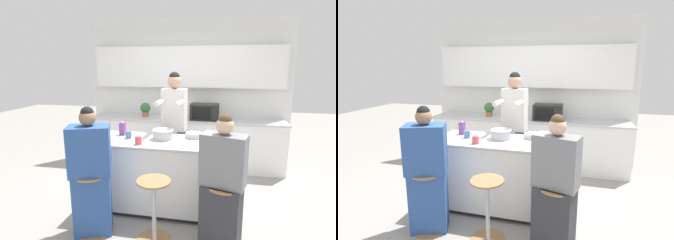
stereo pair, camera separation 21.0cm
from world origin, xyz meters
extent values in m
plane|color=gray|center=(0.00, 0.00, 0.00)|extent=(16.00, 16.00, 0.00)
cube|color=silver|center=(0.00, 1.97, 1.35)|extent=(3.84, 0.06, 2.70)
cube|color=white|center=(0.00, 1.86, 1.83)|extent=(3.53, 0.16, 0.75)
cube|color=white|center=(0.00, 1.60, 0.44)|extent=(3.53, 0.63, 0.87)
cube|color=#BCBCC1|center=(0.00, 1.60, 0.89)|extent=(3.56, 0.66, 0.03)
cube|color=black|center=(0.00, 0.00, 0.03)|extent=(1.65, 0.59, 0.06)
cube|color=white|center=(0.00, 0.00, 0.48)|extent=(1.73, 0.67, 0.84)
cube|color=#BCBCC1|center=(0.00, 0.00, 0.91)|extent=(1.77, 0.71, 0.03)
cylinder|color=#997047|center=(-0.71, -0.67, 0.01)|extent=(0.38, 0.38, 0.01)
cylinder|color=#B7BABC|center=(-0.71, -0.67, 0.35)|extent=(0.04, 0.04, 0.66)
cylinder|color=#997047|center=(-0.71, -0.67, 0.69)|extent=(0.36, 0.36, 0.02)
cylinder|color=#997047|center=(0.00, -0.68, 0.01)|extent=(0.38, 0.38, 0.01)
cylinder|color=#B7BABC|center=(0.00, -0.68, 0.35)|extent=(0.04, 0.04, 0.66)
cylinder|color=#997047|center=(0.00, -0.68, 0.69)|extent=(0.36, 0.36, 0.02)
cylinder|color=#B7BABC|center=(0.71, -0.66, 0.35)|extent=(0.04, 0.04, 0.66)
cylinder|color=#997047|center=(0.71, -0.66, 0.69)|extent=(0.36, 0.36, 0.02)
cube|color=#383842|center=(-0.01, 0.60, 0.46)|extent=(0.31, 0.24, 0.92)
cube|color=silver|center=(-0.01, 0.60, 1.22)|extent=(0.36, 0.25, 0.61)
cylinder|color=silver|center=(-0.17, 0.34, 1.36)|extent=(0.10, 0.34, 0.07)
cylinder|color=silver|center=(0.10, 0.31, 1.36)|extent=(0.10, 0.34, 0.07)
sphere|color=tan|center=(-0.01, 0.60, 1.63)|extent=(0.22, 0.22, 0.20)
sphere|color=black|center=(-0.01, 0.60, 1.68)|extent=(0.17, 0.17, 0.16)
cube|color=#2D5193|center=(-0.71, -0.66, 0.35)|extent=(0.46, 0.38, 0.70)
cube|color=#2D5193|center=(-0.71, -0.66, 0.97)|extent=(0.50, 0.42, 0.53)
sphere|color=#936B4C|center=(-0.71, -0.66, 1.32)|extent=(0.22, 0.22, 0.17)
sphere|color=black|center=(-0.71, -0.66, 1.37)|extent=(0.18, 0.18, 0.14)
cube|color=#333338|center=(0.69, -0.66, 0.35)|extent=(0.44, 0.36, 0.70)
cube|color=slate|center=(0.69, -0.66, 0.96)|extent=(0.47, 0.33, 0.51)
sphere|color=#DBB293|center=(0.69, -0.66, 1.30)|extent=(0.21, 0.21, 0.17)
sphere|color=#513823|center=(0.69, -0.66, 1.35)|extent=(0.17, 0.17, 0.14)
cylinder|color=#B7BABC|center=(-0.06, 0.06, 0.98)|extent=(0.26, 0.26, 0.11)
cylinder|color=#B7BABC|center=(-0.06, 0.06, 1.04)|extent=(0.27, 0.27, 0.01)
cylinder|color=#B7BABC|center=(-0.22, 0.06, 1.02)|extent=(0.05, 0.01, 0.01)
cylinder|color=#B7BABC|center=(0.09, 0.06, 1.02)|extent=(0.05, 0.01, 0.01)
cylinder|color=#B7BABC|center=(0.32, 0.20, 0.96)|extent=(0.22, 0.22, 0.07)
cylinder|color=#DB4C51|center=(-0.30, -0.22, 0.98)|extent=(0.08, 0.08, 0.10)
torus|color=#DB4C51|center=(-0.25, -0.22, 0.98)|extent=(0.04, 0.01, 0.04)
cylinder|color=#4C7099|center=(-0.51, 0.00, 0.97)|extent=(0.07, 0.07, 0.09)
torus|color=#4C7099|center=(-0.46, 0.00, 0.98)|extent=(0.04, 0.01, 0.04)
ellipsoid|color=yellow|center=(0.56, -0.05, 0.95)|extent=(0.11, 0.04, 0.05)
ellipsoid|color=yellow|center=(0.53, -0.02, 0.95)|extent=(0.09, 0.10, 0.05)
ellipsoid|color=yellow|center=(0.59, -0.02, 0.95)|extent=(0.10, 0.10, 0.05)
cube|color=#7A428E|center=(-0.64, 0.16, 1.01)|extent=(0.07, 0.07, 0.17)
cylinder|color=white|center=(-0.64, 0.16, 1.10)|extent=(0.03, 0.03, 0.02)
cube|color=black|center=(0.37, 1.56, 1.04)|extent=(0.51, 0.35, 0.28)
cube|color=black|center=(0.33, 1.38, 1.04)|extent=(0.31, 0.01, 0.21)
cube|color=black|center=(0.56, 1.38, 1.04)|extent=(0.09, 0.01, 0.22)
cylinder|color=#A86042|center=(-0.74, 1.60, 0.95)|extent=(0.13, 0.13, 0.09)
sphere|color=#336633|center=(-0.74, 1.60, 1.07)|extent=(0.19, 0.19, 0.19)
camera|label=1|loc=(0.63, -3.10, 1.85)|focal=28.00mm
camera|label=2|loc=(0.84, -3.05, 1.85)|focal=28.00mm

